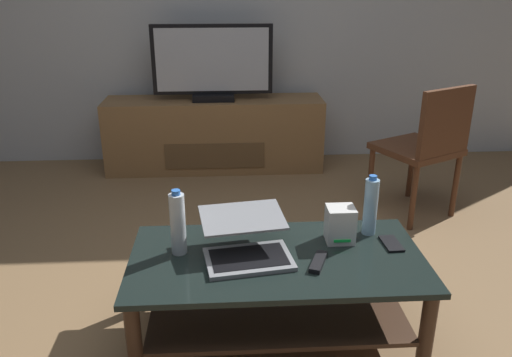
# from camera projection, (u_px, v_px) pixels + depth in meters

# --- Properties ---
(ground_plane) EXTENTS (7.68, 7.68, 0.00)m
(ground_plane) POSITION_uv_depth(u_px,v_px,m) (254.00, 330.00, 2.30)
(ground_plane) COLOR olive
(coffee_table) EXTENTS (1.22, 0.62, 0.39)m
(coffee_table) POSITION_uv_depth(u_px,v_px,m) (277.00, 281.00, 2.17)
(coffee_table) COLOR black
(coffee_table) RESTS_ON ground
(media_cabinet) EXTENTS (1.71, 0.41, 0.57)m
(media_cabinet) POSITION_uv_depth(u_px,v_px,m) (215.00, 134.00, 4.13)
(media_cabinet) COLOR olive
(media_cabinet) RESTS_ON ground
(television) EXTENTS (0.92, 0.20, 0.57)m
(television) POSITION_uv_depth(u_px,v_px,m) (212.00, 65.00, 3.90)
(television) COLOR black
(television) RESTS_ON media_cabinet
(dining_chair) EXTENTS (0.59, 0.59, 0.87)m
(dining_chair) POSITION_uv_depth(u_px,v_px,m) (427.00, 144.00, 3.20)
(dining_chair) COLOR #59331E
(dining_chair) RESTS_ON ground
(laptop) EXTENTS (0.40, 0.41, 0.15)m
(laptop) POSITION_uv_depth(u_px,v_px,m) (246.00, 242.00, 2.12)
(laptop) COLOR gray
(laptop) RESTS_ON coffee_table
(router_box) EXTENTS (0.12, 0.11, 0.16)m
(router_box) POSITION_uv_depth(u_px,v_px,m) (340.00, 224.00, 2.22)
(router_box) COLOR white
(router_box) RESTS_ON coffee_table
(water_bottle_near) EXTENTS (0.06, 0.06, 0.28)m
(water_bottle_near) POSITION_uv_depth(u_px,v_px,m) (371.00, 206.00, 2.27)
(water_bottle_near) COLOR #99C6E5
(water_bottle_near) RESTS_ON coffee_table
(water_bottle_far) EXTENTS (0.06, 0.06, 0.28)m
(water_bottle_far) POSITION_uv_depth(u_px,v_px,m) (178.00, 223.00, 2.11)
(water_bottle_far) COLOR silver
(water_bottle_far) RESTS_ON coffee_table
(cell_phone) EXTENTS (0.08, 0.14, 0.01)m
(cell_phone) POSITION_uv_depth(u_px,v_px,m) (391.00, 244.00, 2.22)
(cell_phone) COLOR black
(cell_phone) RESTS_ON coffee_table
(tv_remote) EXTENTS (0.10, 0.16, 0.02)m
(tv_remote) POSITION_uv_depth(u_px,v_px,m) (318.00, 262.00, 2.07)
(tv_remote) COLOR black
(tv_remote) RESTS_ON coffee_table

